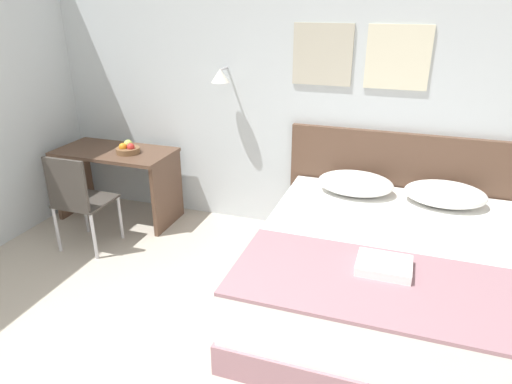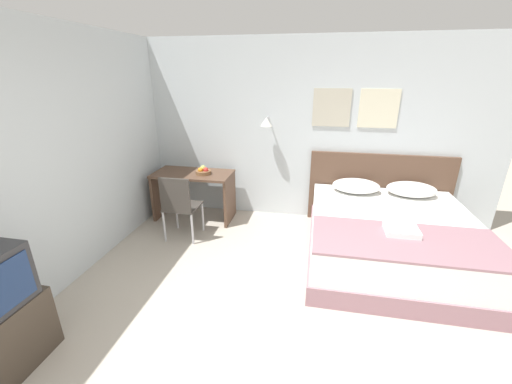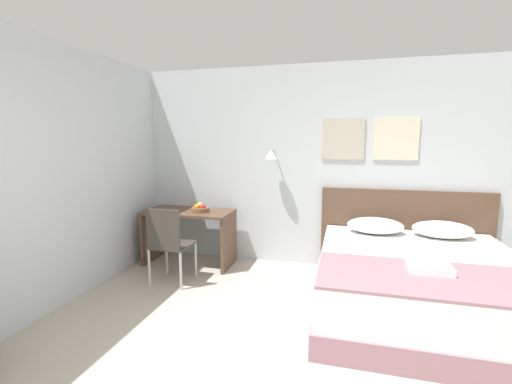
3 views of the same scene
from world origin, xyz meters
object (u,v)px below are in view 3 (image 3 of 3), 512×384
bed (419,285)px  headboard (403,232)px  desk (189,227)px  fruit_bowl (200,208)px  pillow_left (375,225)px  desk_chair (168,240)px  throw_blanket (437,279)px  folded_towel_near_foot (429,267)px  pillow_right (442,229)px

bed → headboard: bearing=90.0°
bed → desk: bearing=165.8°
fruit_bowl → pillow_left: bearing=2.4°
bed → desk_chair: (-2.69, -0.01, 0.25)m
throw_blanket → desk: desk is taller
folded_towel_near_foot → desk_chair: 2.70m
folded_towel_near_foot → desk: (-2.74, 1.15, -0.12)m
throw_blanket → folded_towel_near_foot: 0.15m
pillow_right → throw_blanket: pillow_right is taller
pillow_left → desk_chair: (-2.32, -0.77, -0.13)m
pillow_right → fruit_bowl: fruit_bowl is taller
fruit_bowl → bed: bearing=-14.5°
pillow_left → folded_towel_near_foot: (0.34, -1.22, -0.04)m
throw_blanket → desk: (-2.76, 1.30, -0.08)m
headboard → pillow_right: bearing=-39.6°
bed → pillow_left: size_ratio=3.19×
pillow_right → desk_chair: (-3.05, -0.77, -0.13)m
folded_towel_near_foot → headboard: bearing=89.0°
throw_blanket → bed: bearing=90.0°
folded_towel_near_foot → desk_chair: bearing=170.5°
folded_towel_near_foot → desk: desk is taller
folded_towel_near_foot → fruit_bowl: bearing=156.3°
throw_blanket → desk: size_ratio=1.57×
desk → pillow_left: bearing=1.6°
headboard → pillow_left: 0.49m
throw_blanket → desk_chair: bearing=167.6°
headboard → desk: 2.79m
headboard → throw_blanket: bearing=-90.0°
folded_towel_near_foot → fruit_bowl: fruit_bowl is taller
pillow_right → bed: bearing=-115.5°
bed → pillow_right: size_ratio=3.19×
bed → desk_chair: 2.70m
throw_blanket → folded_towel_near_foot: (-0.03, 0.14, 0.04)m
bed → headboard: (-0.00, 1.06, 0.25)m
fruit_bowl → desk_chair: bearing=-99.0°
folded_towel_near_foot → fruit_bowl: (-2.55, 1.12, 0.15)m
desk_chair → bed: bearing=0.2°
pillow_right → fruit_bowl: (-2.94, -0.09, 0.11)m
desk → fruit_bowl: bearing=-8.9°
headboard → folded_towel_near_foot: 1.52m
folded_towel_near_foot → desk_chair: (-2.66, 0.45, -0.10)m
folded_towel_near_foot → desk: size_ratio=0.28×
pillow_left → desk_chair: size_ratio=0.70×
folded_towel_near_foot → desk_chair: desk_chair is taller
pillow_left → fruit_bowl: (-2.22, -0.09, 0.11)m
desk_chair → fruit_bowl: 0.73m
pillow_right → desk: size_ratio=0.55×
pillow_left → desk: pillow_left is taller
headboard → folded_towel_near_foot: headboard is taller
pillow_left → throw_blanket: bearing=-75.0°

